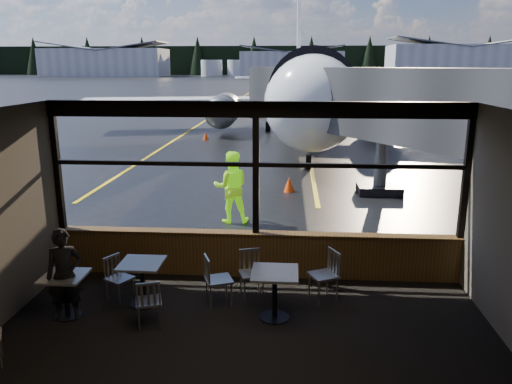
# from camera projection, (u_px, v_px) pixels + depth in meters

# --- Properties ---
(ground_plane) EXTENTS (520.00, 520.00, 0.00)m
(ground_plane) POSITION_uv_depth(u_px,v_px,m) (290.00, 82.00, 126.09)
(ground_plane) COLOR black
(ground_plane) RESTS_ON ground
(carpet_floor) EXTENTS (8.00, 6.00, 0.01)m
(carpet_floor) POSITION_uv_depth(u_px,v_px,m) (241.00, 360.00, 7.22)
(carpet_floor) COLOR black
(carpet_floor) RESTS_ON ground
(ceiling) EXTENTS (8.00, 6.00, 0.04)m
(ceiling) POSITION_uv_depth(u_px,v_px,m) (239.00, 118.00, 6.36)
(ceiling) COLOR #38332D
(ceiling) RESTS_ON ground
(wall_back) EXTENTS (8.00, 0.04, 3.50)m
(wall_back) POSITION_uv_depth(u_px,v_px,m) (200.00, 382.00, 3.89)
(wall_back) COLOR #524B41
(wall_back) RESTS_ON ground
(window_sill) EXTENTS (8.00, 0.28, 0.90)m
(window_sill) POSITION_uv_depth(u_px,v_px,m) (256.00, 255.00, 10.01)
(window_sill) COLOR #4E3417
(window_sill) RESTS_ON ground
(window_header) EXTENTS (8.00, 0.18, 0.30)m
(window_header) POSITION_uv_depth(u_px,v_px,m) (256.00, 109.00, 9.30)
(window_header) COLOR black
(window_header) RESTS_ON ground
(mullion_left) EXTENTS (0.12, 0.12, 2.60)m
(mullion_left) POSITION_uv_depth(u_px,v_px,m) (57.00, 167.00, 9.86)
(mullion_left) COLOR black
(mullion_left) RESTS_ON ground
(mullion_centre) EXTENTS (0.12, 0.12, 2.60)m
(mullion_centre) POSITION_uv_depth(u_px,v_px,m) (256.00, 170.00, 9.58)
(mullion_centre) COLOR black
(mullion_centre) RESTS_ON ground
(mullion_right) EXTENTS (0.12, 0.12, 2.60)m
(mullion_right) POSITION_uv_depth(u_px,v_px,m) (467.00, 173.00, 9.30)
(mullion_right) COLOR black
(mullion_right) RESTS_ON ground
(window_transom) EXTENTS (8.00, 0.10, 0.08)m
(window_transom) POSITION_uv_depth(u_px,v_px,m) (256.00, 165.00, 9.56)
(window_transom) COLOR black
(window_transom) RESTS_ON ground
(airliner) EXTENTS (28.26, 33.78, 10.23)m
(airliner) POSITION_uv_depth(u_px,v_px,m) (303.00, 49.00, 30.16)
(airliner) COLOR white
(airliner) RESTS_ON ground_plane
(jet_bridge) EXTENTS (8.50, 10.38, 4.53)m
(jet_bridge) POSITION_uv_depth(u_px,v_px,m) (392.00, 131.00, 14.63)
(jet_bridge) COLOR #2E2F31
(jet_bridge) RESTS_ON ground_plane
(cafe_table_near) EXTENTS (0.77, 0.77, 0.84)m
(cafe_table_near) POSITION_uv_depth(u_px,v_px,m) (275.00, 295.00, 8.32)
(cafe_table_near) COLOR #9A948D
(cafe_table_near) RESTS_ON carpet_floor
(cafe_table_mid) EXTENTS (0.73, 0.73, 0.81)m
(cafe_table_mid) POSITION_uv_depth(u_px,v_px,m) (143.00, 284.00, 8.81)
(cafe_table_mid) COLOR gray
(cafe_table_mid) RESTS_ON carpet_floor
(cafe_table_left) EXTENTS (0.69, 0.69, 0.76)m
(cafe_table_left) POSITION_uv_depth(u_px,v_px,m) (66.00, 296.00, 8.39)
(cafe_table_left) COLOR #A39D96
(cafe_table_left) RESTS_ON carpet_floor
(chair_near_e) EXTENTS (0.69, 0.69, 0.95)m
(chair_near_e) POSITION_uv_depth(u_px,v_px,m) (323.00, 276.00, 8.96)
(chair_near_e) COLOR #B1ADA0
(chair_near_e) RESTS_ON carpet_floor
(chair_near_w) EXTENTS (0.66, 0.66, 0.94)m
(chair_near_w) POSITION_uv_depth(u_px,v_px,m) (219.00, 280.00, 8.78)
(chair_near_w) COLOR #BAB5A7
(chair_near_w) RESTS_ON carpet_floor
(chair_near_n) EXTENTS (0.61, 0.61, 0.88)m
(chair_near_n) POSITION_uv_depth(u_px,v_px,m) (252.00, 274.00, 9.10)
(chair_near_n) COLOR #B2AEA1
(chair_near_n) RESTS_ON carpet_floor
(chair_mid_s) EXTENTS (0.59, 0.59, 0.86)m
(chair_mid_s) POSITION_uv_depth(u_px,v_px,m) (149.00, 302.00, 8.08)
(chair_mid_s) COLOR #ABA59A
(chair_mid_s) RESTS_ON carpet_floor
(chair_mid_w) EXTENTS (0.63, 0.63, 0.84)m
(chair_mid_w) POSITION_uv_depth(u_px,v_px,m) (120.00, 279.00, 8.95)
(chair_mid_w) COLOR #B5AFA3
(chair_mid_w) RESTS_ON carpet_floor
(passenger) EXTENTS (0.68, 0.57, 1.58)m
(passenger) POSITION_uv_depth(u_px,v_px,m) (65.00, 275.00, 8.21)
(passenger) COLOR black
(passenger) RESTS_ON carpet_floor
(ground_crew) EXTENTS (1.04, 0.87, 1.94)m
(ground_crew) POSITION_uv_depth(u_px,v_px,m) (231.00, 187.00, 13.39)
(ground_crew) COLOR #BFF219
(ground_crew) RESTS_ON ground_plane
(cone_nose) EXTENTS (0.36, 0.36, 0.51)m
(cone_nose) POSITION_uv_depth(u_px,v_px,m) (289.00, 184.00, 16.78)
(cone_nose) COLOR #F44407
(cone_nose) RESTS_ON ground_plane
(cone_wing) EXTENTS (0.32, 0.32, 0.45)m
(cone_wing) POSITION_uv_depth(u_px,v_px,m) (206.00, 136.00, 28.49)
(cone_wing) COLOR #FF4008
(cone_wing) RESTS_ON ground_plane
(hangar_left) EXTENTS (45.00, 18.00, 11.00)m
(hangar_left) POSITION_uv_depth(u_px,v_px,m) (106.00, 61.00, 187.64)
(hangar_left) COLOR silver
(hangar_left) RESTS_ON ground_plane
(hangar_mid) EXTENTS (38.00, 15.00, 10.00)m
(hangar_mid) POSITION_uv_depth(u_px,v_px,m) (292.00, 63.00, 187.67)
(hangar_mid) COLOR silver
(hangar_mid) RESTS_ON ground_plane
(hangar_right) EXTENTS (50.00, 20.00, 12.00)m
(hangar_right) POSITION_uv_depth(u_px,v_px,m) (461.00, 60.00, 176.43)
(hangar_right) COLOR silver
(hangar_right) RESTS_ON ground_plane
(fuel_tank_a) EXTENTS (8.00, 8.00, 6.00)m
(fuel_tank_a) POSITION_uv_depth(u_px,v_px,m) (212.00, 68.00, 187.38)
(fuel_tank_a) COLOR silver
(fuel_tank_a) RESTS_ON ground_plane
(fuel_tank_b) EXTENTS (8.00, 8.00, 6.00)m
(fuel_tank_b) POSITION_uv_depth(u_px,v_px,m) (238.00, 68.00, 186.67)
(fuel_tank_b) COLOR silver
(fuel_tank_b) RESTS_ON ground_plane
(fuel_tank_c) EXTENTS (8.00, 8.00, 6.00)m
(fuel_tank_c) POSITION_uv_depth(u_px,v_px,m) (265.00, 68.00, 185.97)
(fuel_tank_c) COLOR silver
(fuel_tank_c) RESTS_ON ground_plane
(treeline) EXTENTS (360.00, 3.00, 12.00)m
(treeline) POSITION_uv_depth(u_px,v_px,m) (292.00, 60.00, 211.58)
(treeline) COLOR black
(treeline) RESTS_ON ground_plane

